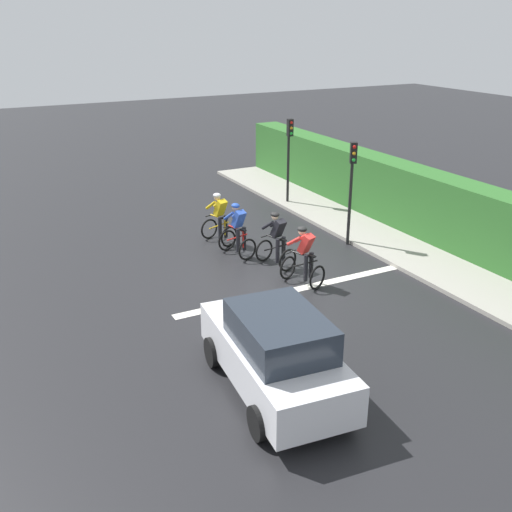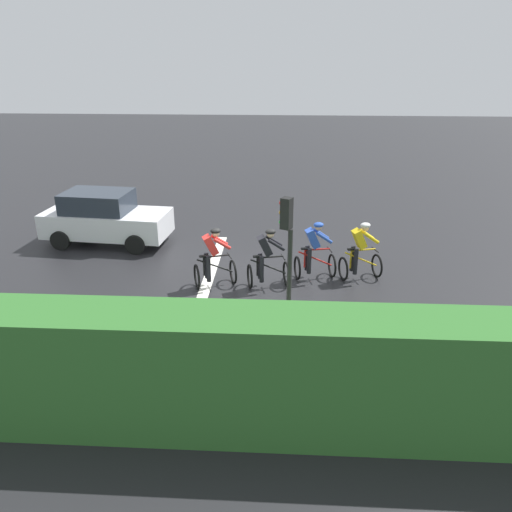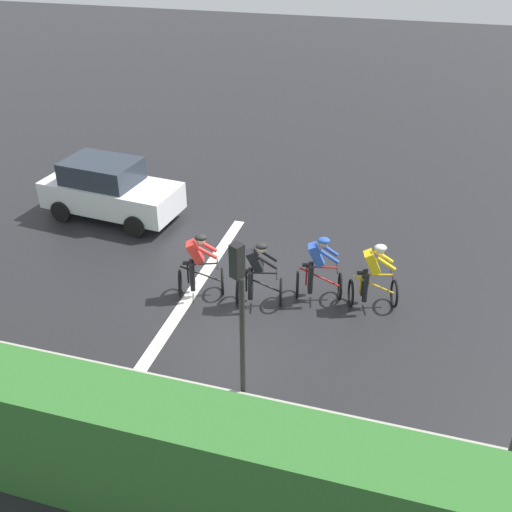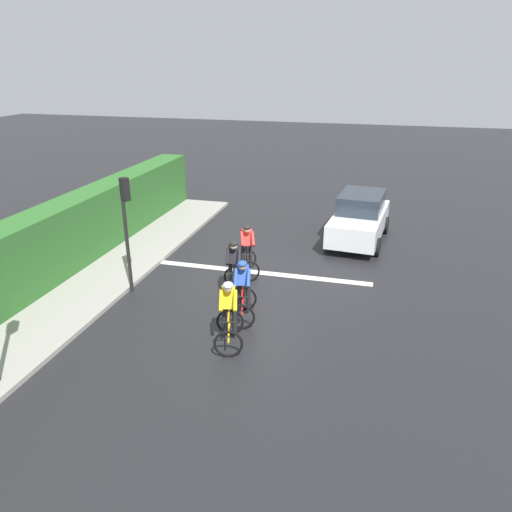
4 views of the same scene
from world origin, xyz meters
The scene contains 12 objects.
ground_plane centered at (0.00, 0.00, 0.00)m, with size 80.00×80.00×0.00m, color black.
sidewalk_kerb centered at (4.78, 2.00, 0.06)m, with size 2.80×19.99×0.12m, color #9E998E.
stone_wall_low centered at (5.68, 2.00, 0.24)m, with size 0.44×19.99×0.49m, color gray.
hedge_wall centered at (5.98, 2.00, 1.10)m, with size 1.10×19.99×2.21m, color #2D6628.
road_marking_stop_line centered at (0.00, -0.84, 0.00)m, with size 7.00×0.30×0.01m, color silver.
cyclist_lead centered at (-0.33, 3.42, 0.80)m, with size 0.94×1.22×1.66m.
cyclist_second centered at (-0.30, 2.14, 0.80)m, with size 0.90×1.20×1.66m.
cyclist_mid centered at (0.34, 0.84, 0.80)m, with size 0.92×1.21×1.66m.
cyclist_fourth centered at (0.37, -0.62, 0.80)m, with size 1.02×1.25×1.66m.
car_white centered at (-2.78, -4.67, 0.87)m, with size 2.18×4.24×1.76m.
traffic_light_near_crossing centered at (3.27, 1.35, 2.22)m, with size 0.27×0.29×3.34m.
traffic_light_far_junction centered at (3.81, 6.12, 2.22)m, with size 0.22×0.31×3.34m.
Camera 1 is at (-7.68, -13.31, 6.84)m, focal length 41.77 mm.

